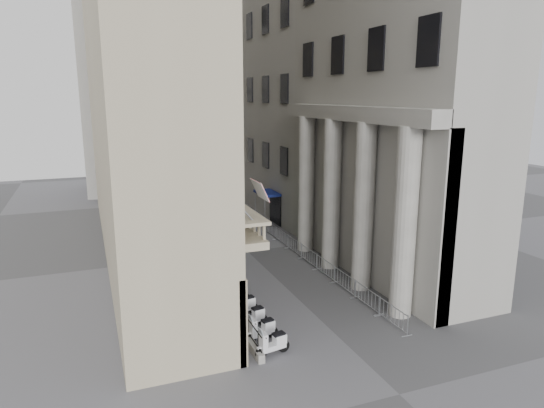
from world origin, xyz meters
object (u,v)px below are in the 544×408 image
Objects in this scene: street_lamp at (207,202)px; scooter_0 at (273,355)px; pedestrian_a at (233,212)px; security_tent at (195,216)px; info_kiosk at (201,240)px; pedestrian_b at (219,200)px.

scooter_0 is at bearing -69.34° from street_lamp.
street_lamp is (0.33, 13.43, 4.28)m from scooter_0.
street_lamp is 3.78× the size of pedestrian_a.
info_kiosk is at bearing -1.67° from security_tent.
pedestrian_a is at bearing -22.25° from scooter_0.
pedestrian_b is at bearing 57.98° from info_kiosk.
pedestrian_a reaches higher than pedestrian_b.
pedestrian_a is at bearing 45.99° from info_kiosk.
info_kiosk is (0.37, -0.01, -1.85)m from security_tent.
pedestrian_a is 1.02× the size of pedestrian_b.
pedestrian_a reaches higher than info_kiosk.
security_tent is (-0.02, 15.80, 2.76)m from scooter_0.
street_lamp is at bearing -11.46° from scooter_0.
pedestrian_a is at bearing 86.35° from street_lamp.
street_lamp reaches higher than security_tent.
pedestrian_a is (5.01, 23.14, 0.96)m from scooter_0.
security_tent is at bearing 166.69° from info_kiosk.
scooter_0 is 0.83× the size of info_kiosk.
security_tent reaches higher than pedestrian_a.
info_kiosk is 0.94× the size of pedestrian_a.
scooter_0 is 0.37× the size of security_tent.
pedestrian_b is at bearing -69.35° from pedestrian_a.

